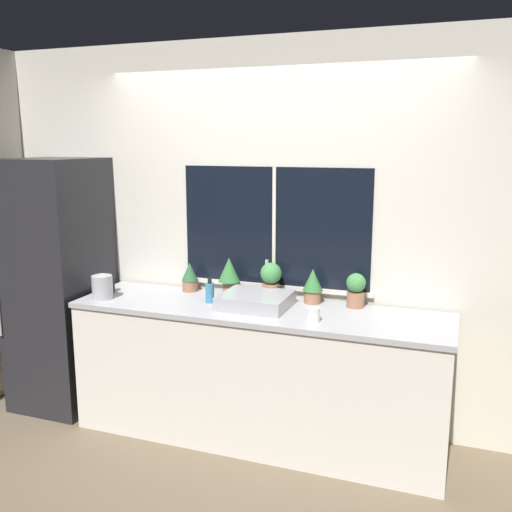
% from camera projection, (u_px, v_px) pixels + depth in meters
% --- Properties ---
extents(ground_plane, '(14.00, 14.00, 0.00)m').
position_uv_depth(ground_plane, '(241.00, 459.00, 3.66)').
color(ground_plane, brown).
extents(wall_back, '(8.00, 0.09, 2.70)m').
position_uv_depth(wall_back, '(276.00, 236.00, 4.03)').
color(wall_back, silver).
rests_on(wall_back, ground_plane).
extents(wall_left, '(0.06, 7.00, 2.70)m').
position_uv_depth(wall_left, '(87.00, 211.00, 5.51)').
color(wall_left, silver).
rests_on(wall_left, ground_plane).
extents(counter, '(2.51, 0.65, 0.92)m').
position_uv_depth(counter, '(257.00, 373.00, 3.85)').
color(counter, white).
rests_on(counter, ground_plane).
extents(refrigerator, '(0.60, 0.71, 1.89)m').
position_uv_depth(refrigerator, '(61.00, 284.00, 4.33)').
color(refrigerator, '#232328').
rests_on(refrigerator, ground_plane).
extents(sink, '(0.44, 0.45, 0.28)m').
position_uv_depth(sink, '(256.00, 300.00, 3.78)').
color(sink, '#ADADB2').
rests_on(sink, counter).
extents(potted_plant_far_left, '(0.12, 0.12, 0.21)m').
position_uv_depth(potted_plant_far_left, '(190.00, 276.00, 4.17)').
color(potted_plant_far_left, '#9E6B4C').
rests_on(potted_plant_far_left, counter).
extents(potted_plant_left, '(0.16, 0.16, 0.27)m').
position_uv_depth(potted_plant_left, '(229.00, 273.00, 4.06)').
color(potted_plant_left, '#9E6B4C').
rests_on(potted_plant_left, counter).
extents(potted_plant_center, '(0.15, 0.15, 0.26)m').
position_uv_depth(potted_plant_center, '(271.00, 279.00, 3.96)').
color(potted_plant_center, '#9E6B4C').
rests_on(potted_plant_center, counter).
extents(potted_plant_right, '(0.14, 0.14, 0.24)m').
position_uv_depth(potted_plant_right, '(313.00, 285.00, 3.86)').
color(potted_plant_right, '#9E6B4C').
rests_on(potted_plant_right, counter).
extents(potted_plant_far_right, '(0.13, 0.13, 0.23)m').
position_uv_depth(potted_plant_far_right, '(356.00, 289.00, 3.76)').
color(potted_plant_far_right, '#9E6B4C').
rests_on(potted_plant_far_right, counter).
extents(soap_bottle, '(0.06, 0.06, 0.17)m').
position_uv_depth(soap_bottle, '(210.00, 292.00, 3.88)').
color(soap_bottle, teal).
rests_on(soap_bottle, counter).
extents(mug_white, '(0.08, 0.08, 0.09)m').
position_uv_depth(mug_white, '(313.00, 315.00, 3.47)').
color(mug_white, white).
rests_on(mug_white, counter).
extents(mug_black, '(0.08, 0.08, 0.10)m').
position_uv_depth(mug_black, '(109.00, 285.00, 4.15)').
color(mug_black, black).
rests_on(mug_black, counter).
extents(kettle, '(0.14, 0.14, 0.18)m').
position_uv_depth(kettle, '(102.00, 286.00, 3.97)').
color(kettle, '#B2B2B7').
rests_on(kettle, counter).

